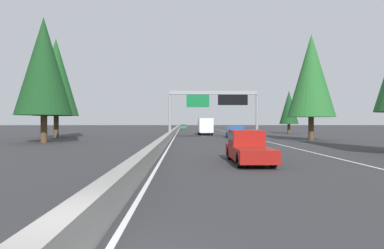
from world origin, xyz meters
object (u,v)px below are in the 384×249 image
sign_gantry_overhead (215,101)px  conifer_right_near (311,76)px  conifer_left_foreground (44,66)px  conifer_left_near (56,77)px  minivan_far_center (235,131)px  box_truck_mid_left (205,126)px  conifer_right_mid (289,107)px  sedan_far_left (184,127)px  pickup_near_right (248,147)px

sign_gantry_overhead → conifer_right_near: 13.12m
conifer_left_foreground → conifer_left_near: (12.37, 3.31, 0.39)m
minivan_far_center → box_truck_mid_left: (12.52, 3.50, 0.66)m
conifer_right_near → conifer_right_mid: (24.28, -4.87, -3.00)m
conifer_right_near → conifer_left_near: conifer_left_near is taller
box_truck_mid_left → sedan_far_left: (46.37, 3.90, -0.93)m
conifer_right_near → conifer_left_foreground: bearing=97.6°
box_truck_mid_left → conifer_right_mid: bearing=-71.9°
pickup_near_right → conifer_left_foreground: bearing=46.3°
conifer_right_near → conifer_right_mid: size_ratio=1.57×
box_truck_mid_left → conifer_right_near: bearing=-146.6°
box_truck_mid_left → conifer_right_mid: 18.44m
conifer_right_mid → conifer_left_foreground: 46.68m
pickup_near_right → conifer_right_near: conifer_right_near is taller
sign_gantry_overhead → box_truck_mid_left: size_ratio=1.49×
pickup_near_right → conifer_left_near: bearing=36.3°
minivan_far_center → conifer_left_foreground: 26.44m
pickup_near_right → conifer_right_near: size_ratio=0.42×
conifer_left_foreground → conifer_left_near: 12.81m
conifer_left_foreground → pickup_near_right: bearing=-133.7°
sign_gantry_overhead → conifer_left_foreground: (-9.12, 20.06, 3.24)m
box_truck_mid_left → minivan_far_center: bearing=-164.4°
sedan_far_left → conifer_left_foreground: (-69.31, 15.68, 7.88)m
conifer_left_near → pickup_near_right: bearing=-143.7°
sign_gantry_overhead → conifer_right_near: size_ratio=0.94×
sedan_far_left → conifer_left_near: bearing=161.6°
conifer_right_near → pickup_near_right: bearing=151.3°
box_truck_mid_left → conifer_right_mid: size_ratio=0.99×
conifer_right_near → sedan_far_left: bearing=14.0°
box_truck_mid_left → conifer_left_near: conifer_left_near is taller
pickup_near_right → sedan_far_left: 87.95m
minivan_far_center → sedan_far_left: (58.90, 7.39, -0.27)m
sign_gantry_overhead → conifer_right_mid: (19.43, -16.72, -0.12)m
pickup_near_right → conifer_left_near: conifer_left_near is taller
conifer_right_mid → conifer_left_near: bearing=112.0°
sign_gantry_overhead → conifer_left_foreground: 22.27m
box_truck_mid_left → conifer_left_near: size_ratio=0.58×
sedan_far_left → conifer_right_near: (-65.04, -16.22, 7.52)m
pickup_near_right → conifer_left_foreground: size_ratio=0.40×
sign_gantry_overhead → conifer_left_near: bearing=82.1°
sign_gantry_overhead → pickup_near_right: bearing=178.6°
conifer_right_mid → conifer_left_near: conifer_left_near is taller
sedan_far_left → conifer_left_foreground: conifer_left_foreground is taller
minivan_far_center → conifer_left_foreground: conifer_left_foreground is taller
conifer_left_foreground → conifer_left_near: bearing=15.0°
conifer_left_foreground → sedan_far_left: bearing=-12.7°
minivan_far_center → pickup_near_right: bearing=172.8°
box_truck_mid_left → conifer_left_foreground: 30.95m
conifer_right_mid → box_truck_mid_left: bearing=108.1°
sedan_far_left → sign_gantry_overhead: bearing=-175.8°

